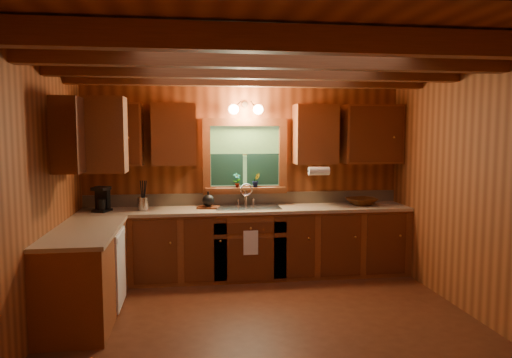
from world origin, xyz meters
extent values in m
plane|color=#4E2513|center=(0.00, 0.00, 0.00)|extent=(4.20, 4.20, 0.00)
plane|color=brown|center=(0.00, 0.00, 2.60)|extent=(4.20, 4.20, 0.00)
plane|color=brown|center=(0.00, 1.90, 1.30)|extent=(4.20, 0.00, 4.20)
plane|color=brown|center=(0.00, -1.90, 1.30)|extent=(4.20, 0.00, 4.20)
plane|color=brown|center=(-2.10, 0.00, 1.30)|extent=(0.00, 3.80, 3.80)
plane|color=brown|center=(2.10, 0.00, 1.30)|extent=(0.00, 3.80, 3.80)
cube|color=brown|center=(0.00, -1.20, 2.49)|extent=(4.20, 0.14, 0.18)
cube|color=brown|center=(0.00, -0.40, 2.49)|extent=(4.20, 0.14, 0.18)
cube|color=brown|center=(0.00, 0.40, 2.49)|extent=(4.20, 0.14, 0.18)
cube|color=brown|center=(0.00, 1.20, 2.49)|extent=(4.20, 0.14, 0.18)
cube|color=brown|center=(0.00, 1.59, 0.43)|extent=(4.20, 0.62, 0.86)
cube|color=brown|center=(-1.79, 0.48, 0.43)|extent=(0.62, 1.60, 0.86)
cube|color=tan|center=(0.00, 1.59, 0.88)|extent=(4.20, 0.66, 0.04)
cube|color=tan|center=(-1.78, 0.48, 0.88)|extent=(0.64, 1.60, 0.04)
cube|color=tan|center=(0.00, 1.89, 0.98)|extent=(4.20, 0.02, 0.16)
cube|color=white|center=(-1.47, 0.68, 0.43)|extent=(0.02, 0.60, 0.80)
cube|color=brown|center=(-1.70, 1.73, 1.84)|extent=(0.78, 0.34, 0.78)
cube|color=brown|center=(-0.92, 1.73, 1.84)|extent=(0.55, 0.34, 0.78)
cube|color=brown|center=(0.92, 1.73, 1.84)|extent=(0.55, 0.34, 0.78)
cube|color=brown|center=(1.70, 1.73, 1.84)|extent=(0.78, 0.34, 0.78)
cube|color=brown|center=(-1.93, 0.68, 1.84)|extent=(0.34, 1.10, 0.78)
cube|color=brown|center=(0.00, 1.86, 2.00)|extent=(1.12, 0.08, 0.10)
cube|color=brown|center=(0.00, 1.86, 1.10)|extent=(1.12, 0.08, 0.10)
cube|color=brown|center=(-0.51, 1.86, 1.55)|extent=(0.10, 0.08, 0.80)
cube|color=brown|center=(0.51, 1.86, 1.55)|extent=(0.10, 0.08, 0.80)
cube|color=#487B33|center=(0.00, 1.90, 1.55)|extent=(0.92, 0.01, 0.80)
cube|color=#12332B|center=(-0.24, 1.87, 1.37)|extent=(0.42, 0.02, 0.42)
cube|color=#12332B|center=(0.24, 1.87, 1.37)|extent=(0.42, 0.02, 0.42)
cylinder|color=black|center=(0.00, 1.87, 1.57)|extent=(0.92, 0.01, 0.01)
cube|color=brown|center=(0.00, 1.82, 1.12)|extent=(1.06, 0.14, 0.04)
cylinder|color=black|center=(0.00, 1.86, 2.23)|extent=(0.08, 0.03, 0.08)
cylinder|color=black|center=(-0.10, 1.80, 2.23)|extent=(0.09, 0.17, 0.08)
cylinder|color=black|center=(0.10, 1.80, 2.23)|extent=(0.09, 0.17, 0.08)
sphere|color=#FFE0A5|center=(-0.16, 1.74, 2.16)|extent=(0.13, 0.13, 0.13)
sphere|color=#FFE0A5|center=(0.16, 1.74, 2.16)|extent=(0.13, 0.13, 0.13)
cylinder|color=white|center=(0.92, 1.53, 1.37)|extent=(0.27, 0.11, 0.11)
cube|color=white|center=(0.00, 1.26, 0.52)|extent=(0.18, 0.01, 0.30)
cube|color=silver|center=(0.00, 1.60, 0.91)|extent=(0.82, 0.48, 0.02)
cube|color=#262628|center=(-0.19, 1.60, 0.84)|extent=(0.34, 0.40, 0.14)
cube|color=#262628|center=(0.19, 1.60, 0.84)|extent=(0.34, 0.40, 0.14)
cylinder|color=silver|center=(0.00, 1.78, 1.01)|extent=(0.04, 0.04, 0.22)
torus|color=silver|center=(0.00, 1.72, 1.12)|extent=(0.16, 0.02, 0.16)
cube|color=black|center=(-1.80, 1.56, 0.91)|extent=(0.17, 0.21, 0.03)
cube|color=black|center=(-1.80, 1.62, 1.06)|extent=(0.17, 0.08, 0.29)
cube|color=black|center=(-1.80, 1.54, 1.19)|extent=(0.17, 0.19, 0.04)
cylinder|color=black|center=(-1.80, 1.53, 1.00)|extent=(0.10, 0.10, 0.12)
cylinder|color=silver|center=(-1.31, 1.59, 0.98)|extent=(0.13, 0.13, 0.16)
cylinder|color=black|center=(-1.33, 1.58, 1.15)|extent=(0.03, 0.04, 0.24)
cylinder|color=black|center=(-1.31, 1.59, 1.15)|extent=(0.01, 0.01, 0.24)
cylinder|color=black|center=(-1.29, 1.60, 1.15)|extent=(0.03, 0.04, 0.24)
cylinder|color=black|center=(-1.28, 1.61, 1.15)|extent=(0.05, 0.06, 0.24)
cube|color=#532511|center=(-0.50, 1.63, 0.91)|extent=(0.30, 0.25, 0.02)
sphere|color=black|center=(-0.50, 1.63, 1.00)|extent=(0.15, 0.15, 0.15)
cylinder|color=black|center=(-0.50, 1.63, 1.10)|extent=(0.02, 0.02, 0.04)
imported|color=#48230C|center=(1.53, 1.62, 0.95)|extent=(0.45, 0.45, 0.09)
imported|color=#532511|center=(-0.11, 1.81, 1.24)|extent=(0.12, 0.10, 0.19)
imported|color=#532511|center=(0.14, 1.81, 1.23)|extent=(0.11, 0.10, 0.18)
camera|label=1|loc=(-0.73, -4.42, 1.87)|focal=33.48mm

